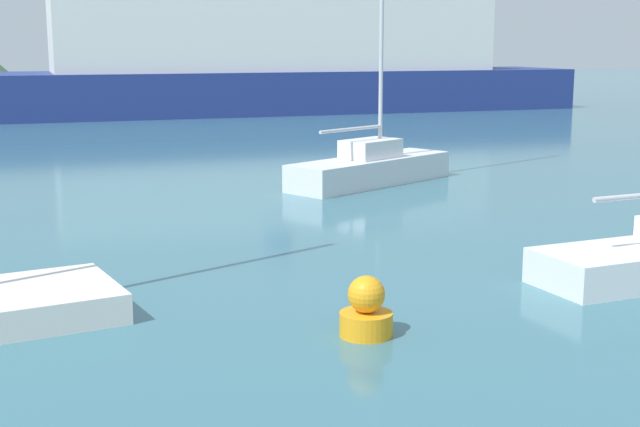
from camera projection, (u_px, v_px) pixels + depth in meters
sailboat_outer at (371, 164)px, 25.90m from camera, size 5.73×4.03×11.58m
ferry_distant at (277, 61)px, 52.46m from camera, size 36.57×7.54×8.39m
buoy_marker at (366, 311)px, 12.52m from camera, size 0.76×0.76×0.87m
hill_central at (270, 8)px, 93.52m from camera, size 38.33×38.33×15.20m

